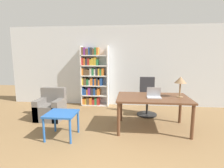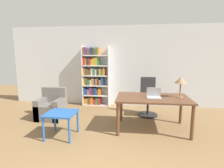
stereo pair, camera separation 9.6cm
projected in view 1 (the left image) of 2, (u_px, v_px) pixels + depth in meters
The scene contains 8 objects.
wall_back at pixel (123, 66), 5.96m from camera, with size 8.00×0.06×2.70m.
desk at pixel (153, 101), 4.01m from camera, with size 1.63×1.03×0.77m.
laptop at pixel (154, 95), 3.93m from camera, with size 0.31×0.22×0.23m.
table_lamp at pixel (180, 81), 3.92m from camera, with size 0.26×0.26×0.47m.
office_chair at pixel (147, 99), 5.05m from camera, with size 0.57×0.57×1.09m.
side_table_blue at pixel (62, 116), 3.62m from camera, with size 0.61×0.58×0.53m.
armchair at pixel (51, 109), 4.73m from camera, with size 0.68×0.65×0.83m.
bookshelf at pixel (93, 77), 5.94m from camera, with size 0.93×0.28×2.03m.
Camera 1 is at (0.26, -1.46, 1.69)m, focal length 28.00 mm.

